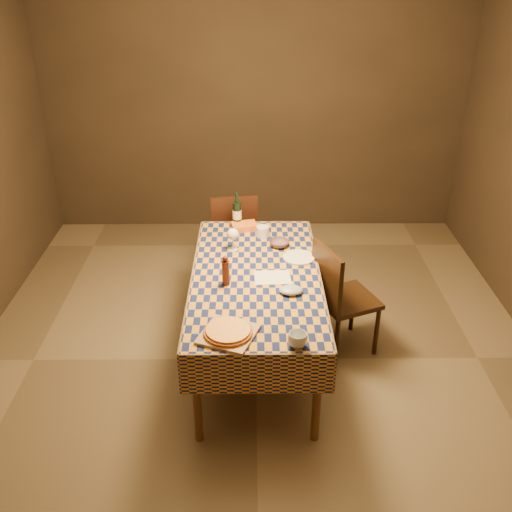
# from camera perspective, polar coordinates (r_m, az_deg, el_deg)

# --- Properties ---
(room) EXTENTS (5.00, 5.10, 2.70)m
(room) POSITION_cam_1_polar(r_m,az_deg,el_deg) (3.88, 0.01, 5.50)
(room) COLOR brown
(room) RESTS_ON ground
(dining_table) EXTENTS (0.94, 1.84, 0.77)m
(dining_table) POSITION_cam_1_polar(r_m,az_deg,el_deg) (4.18, 0.00, -2.81)
(dining_table) COLOR brown
(dining_table) RESTS_ON ground
(cutting_board) EXTENTS (0.41, 0.41, 0.02)m
(cutting_board) POSITION_cam_1_polar(r_m,az_deg,el_deg) (3.53, -2.79, -7.83)
(cutting_board) COLOR #9E744A
(cutting_board) RESTS_ON dining_table
(pizza) EXTENTS (0.32, 0.32, 0.03)m
(pizza) POSITION_cam_1_polar(r_m,az_deg,el_deg) (3.51, -2.80, -7.51)
(pizza) COLOR #9D451A
(pizza) RESTS_ON cutting_board
(pepper_mill) EXTENTS (0.06, 0.06, 0.23)m
(pepper_mill) POSITION_cam_1_polar(r_m,az_deg,el_deg) (3.98, -3.05, -1.52)
(pepper_mill) COLOR #521E13
(pepper_mill) RESTS_ON dining_table
(bowl) EXTENTS (0.19, 0.19, 0.05)m
(bowl) POSITION_cam_1_polar(r_m,az_deg,el_deg) (4.53, 2.34, 1.26)
(bowl) COLOR #5C414D
(bowl) RESTS_ON dining_table
(wine_glass) EXTENTS (0.09, 0.09, 0.18)m
(wine_glass) POSITION_cam_1_polar(r_m,az_deg,el_deg) (4.43, -2.33, 2.12)
(wine_glass) COLOR silver
(wine_glass) RESTS_ON dining_table
(wine_bottle) EXTENTS (0.09, 0.09, 0.30)m
(wine_bottle) POSITION_cam_1_polar(r_m,az_deg,el_deg) (4.83, -1.91, 4.27)
(wine_bottle) COLOR black
(wine_bottle) RESTS_ON dining_table
(deli_tub) EXTENTS (0.12, 0.12, 0.09)m
(deli_tub) POSITION_cam_1_polar(r_m,az_deg,el_deg) (4.68, 0.68, 2.46)
(deli_tub) COLOR silver
(deli_tub) RESTS_ON dining_table
(takeout_container) EXTENTS (0.23, 0.18, 0.05)m
(takeout_container) POSITION_cam_1_polar(r_m,az_deg,el_deg) (4.81, -1.20, 2.98)
(takeout_container) COLOR #D0611B
(takeout_container) RESTS_ON dining_table
(white_plate) EXTENTS (0.26, 0.26, 0.01)m
(white_plate) POSITION_cam_1_polar(r_m,az_deg,el_deg) (4.37, 4.30, -0.15)
(white_plate) COLOR white
(white_plate) RESTS_ON dining_table
(tumbler) EXTENTS (0.13, 0.13, 0.09)m
(tumbler) POSITION_cam_1_polar(r_m,az_deg,el_deg) (3.42, 4.18, -8.36)
(tumbler) COLOR silver
(tumbler) RESTS_ON dining_table
(flour_patch) EXTENTS (0.27, 0.21, 0.00)m
(flour_patch) POSITION_cam_1_polar(r_m,az_deg,el_deg) (4.11, 1.66, -2.15)
(flour_patch) COLOR silver
(flour_patch) RESTS_ON dining_table
(flour_bag) EXTENTS (0.19, 0.16, 0.05)m
(flour_bag) POSITION_cam_1_polar(r_m,az_deg,el_deg) (3.93, 3.51, -3.42)
(flour_bag) COLOR #97A1C1
(flour_bag) RESTS_ON dining_table
(chair_far) EXTENTS (0.47, 0.48, 0.93)m
(chair_far) POSITION_cam_1_polar(r_m,az_deg,el_deg) (5.31, -2.26, 2.30)
(chair_far) COLOR black
(chair_far) RESTS_ON ground
(chair_right) EXTENTS (0.56, 0.55, 0.93)m
(chair_right) POSITION_cam_1_polar(r_m,az_deg,el_deg) (4.43, 8.23, -3.78)
(chair_right) COLOR black
(chair_right) RESTS_ON ground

